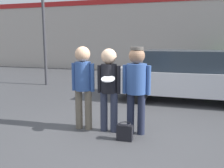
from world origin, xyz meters
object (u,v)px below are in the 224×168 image
object	(u,v)px
person_middle_with_frisbee	(109,83)
shrub	(218,64)
handbag	(125,132)
person_left	(83,80)
person_right	(136,82)
parked_car_near	(186,76)
street_lamp	(49,6)

from	to	relation	value
person_middle_with_frisbee	shrub	distance (m)	10.08
person_middle_with_frisbee	handbag	size ratio (longest dim) A/B	5.07
person_left	person_right	distance (m)	1.13
parked_car_near	handbag	size ratio (longest dim) A/B	13.23
parked_car_near	person_left	bearing A→B (deg)	-121.15
person_left	person_middle_with_frisbee	world-z (taller)	person_left
person_left	person_middle_with_frisbee	bearing A→B (deg)	1.49
street_lamp	parked_car_near	bearing A→B (deg)	-12.01
street_lamp	handbag	world-z (taller)	street_lamp
shrub	handbag	xyz separation A→B (m)	(-2.58, -9.99, -0.50)
person_right	parked_car_near	world-z (taller)	person_right
shrub	handbag	bearing A→B (deg)	-104.49
person_left	handbag	size ratio (longest dim) A/B	5.18
person_right	shrub	xyz separation A→B (m)	(2.46, 9.58, -0.41)
person_left	parked_car_near	size ratio (longest dim) A/B	0.39
handbag	street_lamp	bearing A→B (deg)	132.31
handbag	shrub	bearing A→B (deg)	75.51
shrub	person_left	bearing A→B (deg)	-110.43
parked_car_near	handbag	distance (m)	3.92
person_right	handbag	distance (m)	1.01
person_right	parked_car_near	size ratio (longest dim) A/B	0.39
person_left	person_middle_with_frisbee	distance (m)	0.57
person_right	person_left	bearing A→B (deg)	-177.64
person_right	shrub	bearing A→B (deg)	75.61
street_lamp	handbag	bearing A→B (deg)	-47.69
person_left	shrub	size ratio (longest dim) A/B	1.33
person_right	street_lamp	distance (m)	6.78
person_left	street_lamp	xyz separation A→B (m)	(-3.46, 4.54, 2.20)
parked_car_near	shrub	xyz separation A→B (m)	(1.55, 6.26, -0.13)
person_left	street_lamp	bearing A→B (deg)	127.31
person_middle_with_frisbee	street_lamp	size ratio (longest dim) A/B	0.33
person_middle_with_frisbee	person_right	bearing A→B (deg)	3.24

